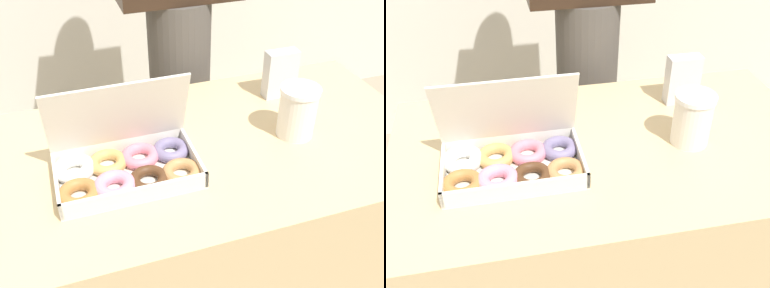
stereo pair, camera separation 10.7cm
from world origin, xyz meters
TOP-DOWN VIEW (x-y plane):
  - table at (0.00, 0.00)m, footprint 1.16×0.66m
  - donut_box at (-0.26, -0.06)m, footprint 0.37×0.22m
  - coffee_cup at (0.21, -0.03)m, footprint 0.11×0.11m
  - napkin_holder at (0.27, 0.18)m, footprint 0.10×0.04m

SIDE VIEW (x-z plane):
  - table at x=0.00m, z-range 0.00..0.72m
  - donut_box at x=-0.26m, z-range 0.64..0.87m
  - coffee_cup at x=0.21m, z-range 0.72..0.87m
  - napkin_holder at x=0.27m, z-range 0.72..0.87m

